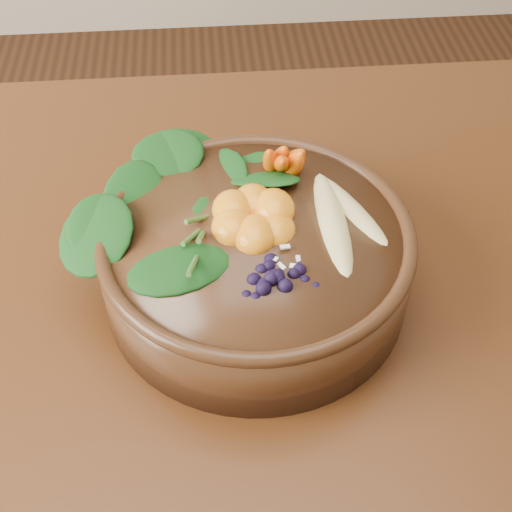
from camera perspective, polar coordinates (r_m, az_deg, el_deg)
dining_table at (r=0.86m, az=-6.32°, el=-7.43°), size 1.60×0.90×0.75m
stoneware_bowl at (r=0.75m, az=0.00°, el=-0.53°), size 0.37×0.37×0.09m
kale_heap at (r=0.75m, az=-4.99°, el=6.05°), size 0.24×0.22×0.05m
carrot_cluster at (r=0.77m, az=2.73°, el=9.38°), size 0.08×0.08×0.09m
banana_halves at (r=0.74m, az=7.02°, el=4.14°), size 0.10×0.18×0.03m
mandarin_cluster at (r=0.73m, az=-0.20°, el=3.98°), size 0.11×0.12×0.04m
blueberry_pile at (r=0.66m, az=1.65°, el=-0.65°), size 0.17×0.13×0.04m
coconut_flakes at (r=0.70m, az=0.60°, el=0.91°), size 0.11×0.09×0.01m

